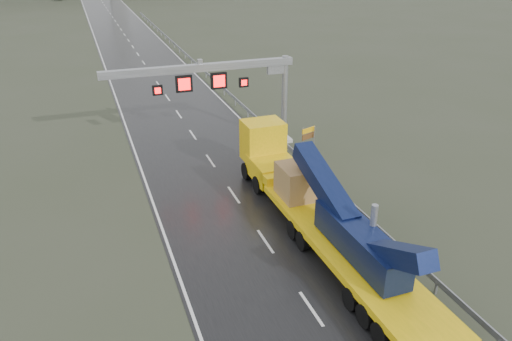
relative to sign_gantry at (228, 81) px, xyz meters
name	(u,v)px	position (x,y,z in m)	size (l,w,h in m)	color
ground	(294,283)	(-2.10, -17.99, -5.61)	(400.00, 400.00, 0.00)	#323827
road	(158,84)	(-2.10, 22.01, -5.60)	(11.00, 200.00, 0.02)	black
guardrail	(232,96)	(4.00, 12.01, -4.91)	(0.20, 140.00, 1.40)	gray
sign_gantry	(228,81)	(0.00, 0.00, 0.00)	(14.90, 1.20, 7.42)	#AEAEA9
heavy_haul_truck	(309,197)	(0.93, -13.18, -3.70)	(3.37, 21.07, 4.93)	yellow
exit_sign_pair	(308,136)	(5.42, -3.49, -3.96)	(1.31, 0.56, 2.37)	gray
striped_barrier	(268,130)	(3.90, 1.34, -5.00)	(0.73, 0.39, 1.23)	red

